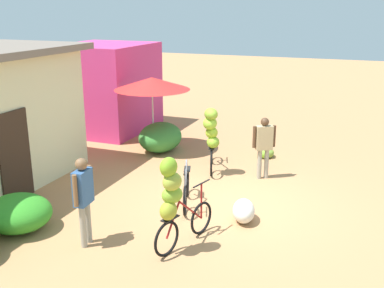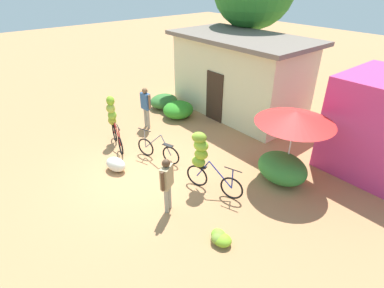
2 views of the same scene
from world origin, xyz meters
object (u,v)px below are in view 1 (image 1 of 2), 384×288
object	(u,v)px
person_vendor	(83,193)
bicycle_leftmost	(174,199)
shop_pink	(106,87)
produce_sack	(244,211)
market_umbrella	(152,83)
banana_pile_on_ground	(267,153)
bicycle_near_pile	(186,189)
bicycle_center_loaded	(211,134)
person_bystander	(264,142)

from	to	relation	value
person_vendor	bicycle_leftmost	bearing A→B (deg)	-76.68
shop_pink	produce_sack	world-z (taller)	shop_pink
bicycle_leftmost	produce_sack	xyz separation A→B (m)	(1.57, -0.81, -0.77)
market_umbrella	produce_sack	world-z (taller)	market_umbrella
banana_pile_on_ground	bicycle_near_pile	bearing A→B (deg)	166.72
shop_pink	bicycle_near_pile	distance (m)	7.11
bicycle_leftmost	person_vendor	distance (m)	1.61
bicycle_near_pile	bicycle_center_loaded	distance (m)	2.16
produce_sack	person_vendor	xyz separation A→B (m)	(-1.94, 2.38, 0.78)
bicycle_near_pile	bicycle_leftmost	bearing A→B (deg)	-163.66
bicycle_near_pile	produce_sack	xyz separation A→B (m)	(-0.32, -1.36, -0.14)
bicycle_leftmost	bicycle_center_loaded	xyz separation A→B (m)	(3.93, 0.70, 0.04)
market_umbrella	person_bystander	xyz separation A→B (m)	(-1.09, -3.54, -1.06)
bicycle_center_loaded	person_bystander	distance (m)	1.32
bicycle_center_loaded	banana_pile_on_ground	world-z (taller)	bicycle_center_loaded
shop_pink	person_bystander	xyz separation A→B (m)	(-2.77, -6.15, -0.51)
bicycle_near_pile	bicycle_center_loaded	bearing A→B (deg)	4.13
produce_sack	person_bystander	xyz separation A→B (m)	(2.49, 0.20, 0.72)
produce_sack	shop_pink	bearing A→B (deg)	50.31
bicycle_center_loaded	person_vendor	bearing A→B (deg)	168.62
shop_pink	person_bystander	world-z (taller)	shop_pink
produce_sack	bicycle_near_pile	bearing A→B (deg)	76.79
person_vendor	person_bystander	world-z (taller)	person_vendor
shop_pink	bicycle_near_pile	world-z (taller)	shop_pink
shop_pink	person_vendor	bearing A→B (deg)	-151.15
bicycle_near_pile	bicycle_center_loaded	world-z (taller)	bicycle_center_loaded
bicycle_center_loaded	bicycle_leftmost	bearing A→B (deg)	-169.89
bicycle_leftmost	person_bystander	xyz separation A→B (m)	(4.06, -0.61, -0.05)
market_umbrella	person_vendor	xyz separation A→B (m)	(-5.52, -1.36, -1.00)
bicycle_center_loaded	shop_pink	bearing A→B (deg)	59.03
person_vendor	person_bystander	bearing A→B (deg)	-26.20
shop_pink	bicycle_near_pile	xyz separation A→B (m)	(-4.95, -4.98, -1.10)
shop_pink	market_umbrella	bearing A→B (deg)	-122.88
produce_sack	person_bystander	distance (m)	2.60
produce_sack	banana_pile_on_ground	bearing A→B (deg)	6.35
shop_pink	person_vendor	xyz separation A→B (m)	(-7.20, -3.97, -0.45)
market_umbrella	banana_pile_on_ground	world-z (taller)	market_umbrella
person_vendor	bicycle_near_pile	bearing A→B (deg)	-24.17
bicycle_near_pile	banana_pile_on_ground	world-z (taller)	bicycle_near_pile
shop_pink	bicycle_center_loaded	world-z (taller)	shop_pink
bicycle_center_loaded	person_bystander	xyz separation A→B (m)	(0.13, -1.31, -0.09)
bicycle_near_pile	shop_pink	bearing A→B (deg)	45.21
market_umbrella	person_bystander	size ratio (longest dim) A/B	1.41
market_umbrella	bicycle_center_loaded	world-z (taller)	market_umbrella
market_umbrella	bicycle_center_loaded	distance (m)	2.71
bicycle_center_loaded	person_bystander	size ratio (longest dim) A/B	1.12
bicycle_near_pile	bicycle_center_loaded	size ratio (longest dim) A/B	0.91
banana_pile_on_ground	produce_sack	xyz separation A→B (m)	(-4.14, -0.46, 0.09)
produce_sack	market_umbrella	bearing A→B (deg)	46.22
bicycle_leftmost	person_bystander	world-z (taller)	bicycle_leftmost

